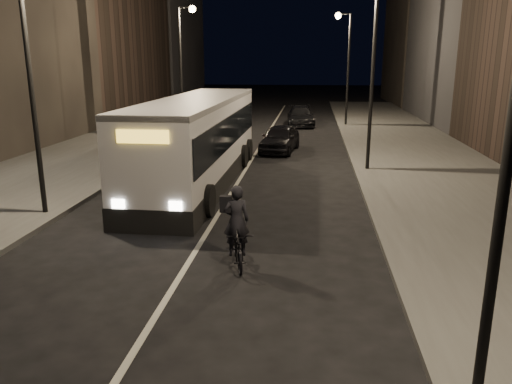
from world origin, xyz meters
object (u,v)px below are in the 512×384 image
(streetlight_left_near, at_px, (35,47))
(cyclist_on_bicycle, at_px, (237,239))
(streetlight_right_near, at_px, (502,30))
(car_far, at_px, (301,116))
(car_near, at_px, (280,138))
(city_bus, at_px, (198,137))
(streetlight_right_mid, at_px, (368,51))
(streetlight_right_far, at_px, (345,54))
(streetlight_left_far, at_px, (184,53))
(car_mid, at_px, (225,118))

(streetlight_left_near, xyz_separation_m, cyclist_on_bicycle, (6.61, -3.31, -4.65))
(streetlight_left_near, distance_m, cyclist_on_bicycle, 8.73)
(streetlight_right_near, height_order, cyclist_on_bicycle, streetlight_right_near)
(streetlight_left_near, height_order, car_far, streetlight_left_near)
(streetlight_right_near, xyz_separation_m, car_far, (-3.18, 32.10, -4.65))
(streetlight_left_near, distance_m, car_near, 15.05)
(city_bus, distance_m, car_near, 8.17)
(streetlight_right_mid, distance_m, city_bus, 8.25)
(streetlight_right_near, distance_m, streetlight_right_far, 32.00)
(streetlight_left_near, relative_size, streetlight_left_far, 1.00)
(car_near, bearing_deg, car_mid, 122.99)
(streetlight_left_far, bearing_deg, car_far, 39.17)
(car_mid, relative_size, car_far, 0.77)
(city_bus, relative_size, car_near, 2.98)
(streetlight_left_near, height_order, city_bus, streetlight_left_near)
(streetlight_right_far, bearing_deg, streetlight_left_far, -150.64)
(streetlight_right_mid, distance_m, car_mid, 18.05)
(streetlight_right_near, bearing_deg, streetlight_left_far, 112.30)
(streetlight_right_far, height_order, city_bus, streetlight_right_far)
(streetlight_left_near, xyz_separation_m, car_far, (7.49, 24.10, -4.65))
(streetlight_right_near, xyz_separation_m, cyclist_on_bicycle, (-4.06, 4.69, -4.65))
(streetlight_right_mid, bearing_deg, car_far, 101.16)
(streetlight_left_far, xyz_separation_m, city_bus, (3.73, -12.85, -3.46))
(streetlight_right_far, height_order, car_near, streetlight_right_far)
(car_mid, bearing_deg, streetlight_right_far, -168.31)
(city_bus, relative_size, car_mid, 3.43)
(car_far, bearing_deg, streetlight_right_far, -6.24)
(streetlight_left_far, xyz_separation_m, car_near, (6.61, -5.29, -4.62))
(cyclist_on_bicycle, xyz_separation_m, car_mid, (-4.87, 26.26, -0.08))
(streetlight_left_far, bearing_deg, cyclist_on_bicycle, -72.78)
(streetlight_right_mid, bearing_deg, streetlight_right_near, -90.00)
(city_bus, xyz_separation_m, car_mid, (-2.00, 17.80, -1.28))
(streetlight_left_near, height_order, car_near, streetlight_left_near)
(streetlight_right_far, distance_m, cyclist_on_bicycle, 28.00)
(car_far, bearing_deg, streetlight_left_near, -111.70)
(streetlight_right_near, bearing_deg, streetlight_left_near, 143.12)
(car_mid, xyz_separation_m, car_far, (5.76, 1.15, 0.09))
(streetlight_right_mid, height_order, city_bus, streetlight_right_mid)
(streetlight_right_far, relative_size, cyclist_on_bicycle, 3.82)
(streetlight_right_mid, height_order, car_mid, streetlight_right_mid)
(streetlight_right_far, relative_size, car_near, 1.86)
(cyclist_on_bicycle, bearing_deg, streetlight_right_far, 66.95)
(cyclist_on_bicycle, relative_size, car_near, 0.49)
(car_mid, distance_m, car_far, 5.87)
(streetlight_right_near, height_order, streetlight_right_far, same)
(cyclist_on_bicycle, bearing_deg, streetlight_right_mid, 55.66)
(streetlight_right_far, xyz_separation_m, city_bus, (-6.93, -18.85, -3.46))
(streetlight_right_mid, height_order, cyclist_on_bicycle, streetlight_right_mid)
(streetlight_right_near, height_order, streetlight_right_mid, same)
(streetlight_right_near, distance_m, streetlight_left_far, 28.10)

